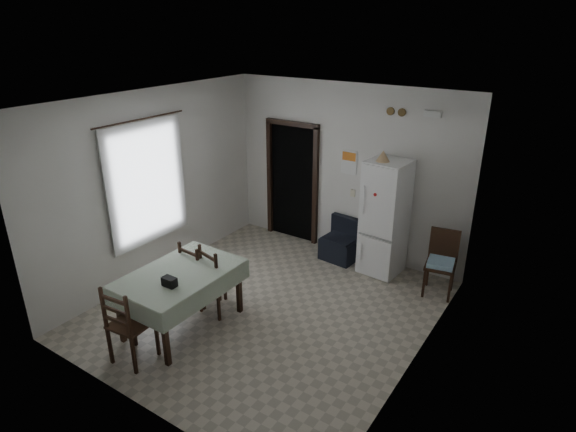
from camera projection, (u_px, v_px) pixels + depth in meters
The scene contains 25 objects.
ground at pixel (269, 308), 6.83m from camera, with size 4.50×4.50×0.00m, color #A59A87.
ceiling at pixel (265, 101), 5.72m from camera, with size 4.20×4.50×0.02m, color white, non-canonical shape.
wall_back at pixel (346, 172), 8.00m from camera, with size 4.20×0.02×2.90m, color silver, non-canonical shape.
wall_front at pixel (127, 289), 4.54m from camera, with size 4.20×0.02×2.90m, color silver, non-canonical shape.
wall_left at pixel (156, 185), 7.35m from camera, with size 0.02×4.50×2.90m, color silver, non-canonical shape.
wall_right at pixel (424, 255), 5.20m from camera, with size 0.02×4.50×2.90m, color silver, non-canonical shape.
doorway at pixel (299, 180), 8.85m from camera, with size 1.06×0.52×2.22m.
window_recess at pixel (142, 182), 7.18m from camera, with size 0.10×1.20×1.60m, color silver.
curtain at pixel (147, 183), 7.12m from camera, with size 0.02×1.45×1.85m, color beige.
curtain_rod at pixel (140, 119), 6.76m from camera, with size 0.02×0.02×1.60m, color black.
calendar at pixel (349, 162), 7.90m from camera, with size 0.28×0.02×0.40m, color white.
calendar_image at pixel (349, 156), 7.86m from camera, with size 0.24×0.01×0.14m, color orange.
light_switch at pixel (353, 193), 8.05m from camera, with size 0.08×0.02×0.12m, color beige.
vent_left at pixel (391, 111), 7.23m from camera, with size 0.12×0.12×0.03m, color brown.
vent_right at pixel (402, 112), 7.13m from camera, with size 0.12×0.12×0.03m, color brown.
emergency_light at pixel (433, 114), 6.86m from camera, with size 0.25×0.07×0.09m, color white.
fridge at pixel (385, 218), 7.52m from camera, with size 0.60×0.60×1.85m, color white, non-canonical shape.
tan_cone at pixel (383, 156), 7.10m from camera, with size 0.20×0.20×0.17m, color tan.
navy_seat at pixel (341, 240), 8.12m from camera, with size 0.58×0.56×0.70m, color black, non-canonical shape.
corner_chair at pixel (441, 264), 7.01m from camera, with size 0.42×0.42×0.98m, color black, non-canonical shape.
dining_table at pixel (182, 299), 6.30m from camera, with size 1.02×1.56×0.81m, color #9EAE95, non-canonical shape.
black_bag at pixel (169, 282), 5.80m from camera, with size 0.18×0.11×0.12m, color black.
dining_chair_far_left at pixel (200, 272), 6.81m from camera, with size 0.42×0.42×0.97m, color black, non-canonical shape.
dining_chair_far_right at pixel (221, 278), 6.61m from camera, with size 0.43×0.43×1.01m, color black, non-canonical shape.
dining_chair_near_head at pixel (131, 323), 5.63m from camera, with size 0.45×0.45×1.04m, color black, non-canonical shape.
Camera 1 is at (3.44, -4.68, 3.82)m, focal length 30.00 mm.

